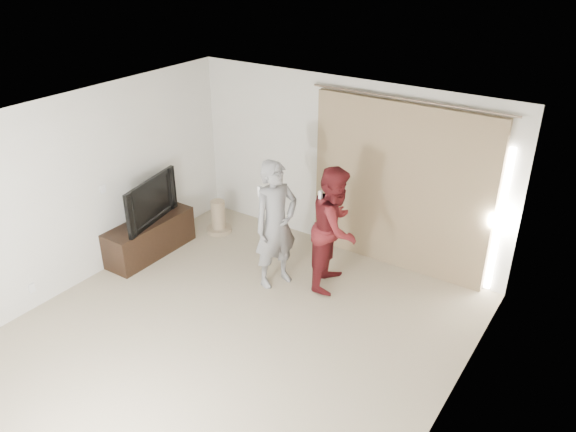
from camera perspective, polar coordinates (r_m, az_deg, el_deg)
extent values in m
plane|color=tan|center=(6.91, -5.93, -12.30)|extent=(5.50, 5.50, 0.00)
cube|color=silver|center=(8.24, 5.78, 5.03)|extent=(5.00, 0.04, 2.60)
cube|color=silver|center=(7.87, -20.68, 2.29)|extent=(0.04, 5.50, 2.60)
cube|color=white|center=(8.11, -18.29, 2.62)|extent=(0.02, 0.08, 0.12)
cube|color=white|center=(7.90, -24.58, -6.69)|extent=(0.02, 0.08, 0.12)
cube|color=silver|center=(5.65, -7.17, 8.65)|extent=(5.00, 5.50, 0.01)
cube|color=#9A845E|center=(7.88, 11.26, 2.78)|extent=(2.60, 0.10, 2.40)
cylinder|color=#6F5F4F|center=(7.47, 12.12, 11.49)|extent=(2.80, 0.03, 0.03)
cube|color=white|center=(7.63, 20.65, -0.58)|extent=(0.08, 0.04, 2.00)
cube|color=black|center=(8.65, -13.87, -2.07)|extent=(0.49, 1.43, 0.55)
imported|color=black|center=(8.38, -14.32, 1.60)|extent=(0.39, 1.18, 0.68)
cylinder|color=#9D856B|center=(9.19, -7.01, -1.36)|extent=(0.41, 0.41, 0.07)
cylinder|color=#9D856B|center=(9.06, -7.10, 0.15)|extent=(0.23, 0.23, 0.47)
imported|color=slate|center=(7.42, -1.24, -0.88)|extent=(0.64, 0.76, 1.79)
cube|color=white|center=(7.23, -2.91, 2.53)|extent=(0.04, 0.04, 0.14)
cube|color=white|center=(7.44, -1.88, 2.27)|extent=(0.05, 0.05, 0.09)
imported|color=#571519|center=(7.44, 4.81, -1.21)|extent=(0.81, 0.95, 1.72)
cube|color=white|center=(7.23, 3.32, 2.05)|extent=(0.04, 0.04, 0.14)
cube|color=white|center=(7.46, 4.16, 1.84)|extent=(0.05, 0.05, 0.09)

